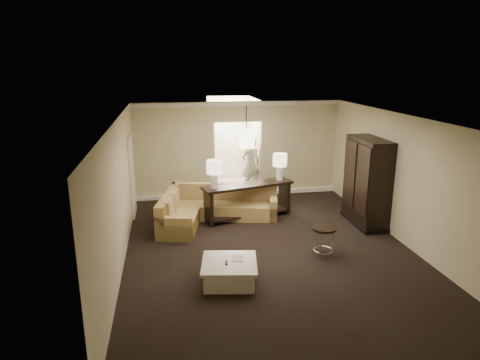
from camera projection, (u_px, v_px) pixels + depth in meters
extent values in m
plane|color=black|center=(269.00, 250.00, 9.12)|extent=(8.00, 8.00, 0.00)
cube|color=beige|center=(238.00, 149.00, 12.55)|extent=(6.00, 0.04, 2.80)
cube|color=beige|center=(352.00, 283.00, 4.95)|extent=(6.00, 0.04, 2.80)
cube|color=beige|center=(119.00, 195.00, 8.26)|extent=(0.04, 8.00, 2.80)
cube|color=beige|center=(405.00, 181.00, 9.24)|extent=(0.04, 8.00, 2.80)
cube|color=white|center=(272.00, 119.00, 8.38)|extent=(6.00, 8.00, 0.02)
cube|color=white|center=(238.00, 104.00, 12.15)|extent=(6.00, 0.10, 0.12)
cube|color=white|center=(238.00, 193.00, 12.86)|extent=(6.00, 0.10, 0.12)
cube|color=white|center=(132.00, 176.00, 11.01)|extent=(0.05, 0.90, 2.10)
cube|color=beige|center=(233.00, 186.00, 13.87)|extent=(1.40, 2.00, 0.01)
cube|color=beige|center=(211.00, 144.00, 13.38)|extent=(0.04, 2.00, 2.80)
cube|color=beige|center=(254.00, 143.00, 13.61)|extent=(0.04, 2.00, 2.80)
cube|color=beige|center=(228.00, 138.00, 14.45)|extent=(1.40, 0.04, 2.80)
cube|color=white|center=(228.00, 148.00, 14.51)|extent=(0.90, 0.05, 2.10)
cube|color=brown|center=(223.00, 210.00, 11.05)|extent=(2.86, 1.41, 0.39)
cube|color=brown|center=(179.00, 224.00, 10.08)|extent=(1.09, 1.43, 0.39)
cube|color=brown|center=(224.00, 191.00, 11.23)|extent=(2.73, 0.82, 0.42)
cube|color=brown|center=(169.00, 201.00, 10.43)|extent=(0.70, 2.19, 0.42)
cube|color=brown|center=(273.00, 207.00, 10.96)|extent=(0.36, 0.85, 0.57)
cube|color=brown|center=(174.00, 229.00, 9.53)|extent=(0.85, 0.36, 0.57)
cube|color=#A27E56|center=(186.00, 191.00, 11.23)|extent=(0.59, 0.27, 0.42)
cube|color=#A27E56|center=(212.00, 191.00, 11.20)|extent=(0.59, 0.27, 0.42)
cube|color=#A27E56|center=(238.00, 191.00, 11.16)|extent=(0.59, 0.27, 0.42)
cube|color=#A27E56|center=(264.00, 192.00, 11.13)|extent=(0.59, 0.27, 0.42)
cube|color=#A27E56|center=(174.00, 199.00, 10.51)|extent=(0.26, 0.57, 0.42)
cube|color=#A27E56|center=(169.00, 208.00, 9.89)|extent=(0.26, 0.57, 0.42)
cube|color=beige|center=(229.00, 273.00, 7.77)|extent=(1.02, 1.02, 0.33)
cube|color=beige|center=(229.00, 263.00, 7.71)|extent=(1.13, 1.13, 0.06)
cube|color=black|center=(227.00, 263.00, 7.66)|extent=(0.07, 0.16, 0.02)
cube|color=beige|center=(237.00, 258.00, 7.85)|extent=(0.26, 0.33, 0.01)
cube|color=black|center=(248.00, 185.00, 10.77)|extent=(2.42, 1.12, 0.06)
cube|color=black|center=(209.00, 208.00, 10.46)|extent=(0.21, 0.49, 0.86)
cube|color=black|center=(284.00, 197.00, 11.33)|extent=(0.21, 0.49, 0.86)
cube|color=black|center=(248.00, 213.00, 10.97)|extent=(2.30, 1.05, 0.04)
cube|color=black|center=(367.00, 182.00, 10.36)|extent=(0.59, 1.43, 2.14)
cube|color=black|center=(362.00, 180.00, 9.93)|extent=(0.03, 0.63, 1.63)
cube|color=black|center=(350.00, 173.00, 10.61)|extent=(0.03, 0.63, 1.63)
cube|color=black|center=(364.00, 221.00, 10.63)|extent=(0.63, 1.49, 0.10)
cylinder|color=black|center=(324.00, 229.00, 8.74)|extent=(0.49, 0.49, 0.04)
torus|color=silver|center=(323.00, 250.00, 8.87)|extent=(0.40, 0.40, 0.03)
cylinder|color=silver|center=(333.00, 242.00, 8.83)|extent=(0.03, 0.03, 0.58)
cylinder|color=silver|center=(317.00, 239.00, 8.97)|extent=(0.03, 0.03, 0.58)
cylinder|color=silver|center=(321.00, 245.00, 8.66)|extent=(0.03, 0.03, 0.58)
cylinder|color=white|center=(214.00, 181.00, 10.35)|extent=(0.17, 0.17, 0.38)
cylinder|color=beige|center=(214.00, 167.00, 10.26)|extent=(0.36, 0.36, 0.32)
cylinder|color=white|center=(280.00, 173.00, 11.08)|extent=(0.17, 0.17, 0.38)
cylinder|color=beige|center=(280.00, 160.00, 10.99)|extent=(0.36, 0.36, 0.32)
cylinder|color=black|center=(246.00, 117.00, 11.02)|extent=(0.02, 0.02, 0.60)
cube|color=#FFF1C6|center=(246.00, 138.00, 11.17)|extent=(0.38, 0.38, 0.48)
imported|color=beige|center=(251.00, 162.00, 13.03)|extent=(0.78, 0.64, 1.87)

